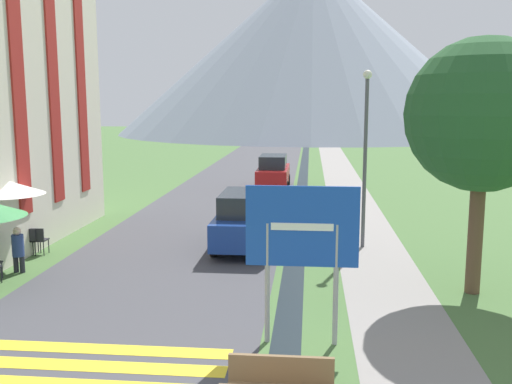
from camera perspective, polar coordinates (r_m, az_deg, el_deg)
name	(u,v)px	position (r m, az deg, el deg)	size (l,w,h in m)	color
ground_plane	(275,202)	(26.79, 1.91, -1.01)	(160.00, 160.00, 0.00)	#476B38
road	(246,175)	(36.86, -1.01, 1.76)	(6.40, 60.00, 0.01)	#424247
footpath	(341,176)	(36.69, 8.50, 1.62)	(2.20, 60.00, 0.01)	gray
drainage_channel	(303,175)	(36.63, 4.75, 1.68)	(0.60, 60.00, 0.00)	black
crosswalk_marking	(76,365)	(11.12, -17.56, -16.19)	(5.44, 1.84, 0.01)	yellow
mountain_distant	(312,47)	(87.92, 5.64, 14.19)	(57.42, 57.42, 25.31)	gray
road_sign	(302,239)	(10.88, 4.62, -4.74)	(2.15, 0.11, 3.11)	#9E9EA3
parked_car_near	(247,219)	(18.42, -0.95, -2.74)	(1.90, 4.40, 1.82)	navy
parked_car_far	(273,172)	(30.93, 1.74, 2.04)	(1.71, 4.34, 1.82)	#A31919
cafe_chair_far_left	(31,239)	(18.81, -21.59, -4.37)	(0.40, 0.40, 0.85)	#232328
cafe_chair_far_right	(39,238)	(18.75, -20.87, -4.37)	(0.40, 0.40, 0.85)	#232328
cafe_umbrella_middle_white	(8,188)	(17.62, -23.52, 0.38)	(2.01, 2.01, 2.45)	#B7B2A8
person_seated_near	(18,248)	(17.01, -22.70, -5.15)	(0.32, 0.32, 1.27)	#282833
person_standing_terrace	(19,224)	(18.49, -22.65, -2.97)	(0.32, 0.32, 1.79)	#282833
streetlamp	(365,145)	(18.38, 10.89, 4.63)	(0.28, 0.28, 5.64)	#515156
tree_by_path	(483,116)	(14.55, 21.73, 7.11)	(3.66, 3.66, 6.19)	brown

